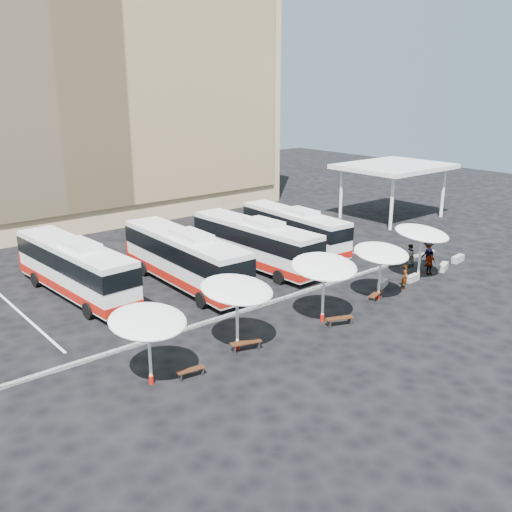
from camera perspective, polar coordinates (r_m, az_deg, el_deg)
ground at (r=33.95m, az=1.95°, el=-5.01°), size 120.00×120.00×0.00m
sandstone_building at (r=59.16m, az=-19.77°, el=15.99°), size 42.00×18.25×29.60m
service_canopy at (r=56.61m, az=13.64°, el=8.58°), size 10.00×8.00×5.20m
curb_divider at (r=34.27m, az=1.39°, el=-4.66°), size 34.00×0.25×0.15m
bay_lines at (r=39.90m, az=-5.71°, el=-1.66°), size 24.15×12.00×0.01m
bus_0 at (r=36.66m, az=-17.67°, el=-1.04°), size 3.18×11.69×3.67m
bus_1 at (r=36.95m, az=-7.18°, el=-0.10°), size 3.11×12.01×3.79m
bus_2 at (r=40.44m, az=-0.12°, el=1.41°), size 2.91×11.46×3.62m
bus_3 at (r=44.83m, az=3.83°, el=2.79°), size 2.98×10.83×3.40m
sunshade_0 at (r=24.82m, az=-10.77°, el=-6.45°), size 3.73×3.76×3.51m
sunshade_1 at (r=27.46m, az=-1.93°, el=-3.40°), size 4.61×4.64×3.72m
sunshade_2 at (r=30.92m, az=6.83°, el=-1.08°), size 4.62×4.64×3.75m
sunshade_3 at (r=34.84m, az=12.41°, el=0.27°), size 3.79×3.83×3.45m
sunshade_4 at (r=39.12m, az=16.25°, el=2.17°), size 4.47×4.50×3.72m
wood_bench_0 at (r=26.23m, az=-6.53°, el=-11.38°), size 1.36×0.54×0.41m
wood_bench_1 at (r=28.41m, az=-1.02°, el=-8.79°), size 1.63×0.88×0.49m
wood_bench_2 at (r=31.48m, az=8.35°, el=-6.30°), size 1.61×0.97×0.48m
wood_bench_3 at (r=35.37m, az=11.87°, el=-3.85°), size 1.54×0.81×0.46m
conc_bench_0 at (r=37.85m, az=12.55°, el=-2.72°), size 1.19×0.73×0.42m
conc_bench_1 at (r=39.36m, az=15.36°, el=-2.15°), size 1.16×0.43×0.43m
conc_bench_2 at (r=42.26m, az=18.23°, el=-1.04°), size 1.36×0.86×0.49m
conc_bench_3 at (r=44.55m, az=19.55°, el=-0.26°), size 1.32×0.57×0.48m
passenger_0 at (r=37.56m, az=14.69°, el=-2.06°), size 0.71×0.67×1.63m
passenger_1 at (r=42.02m, az=15.10°, el=0.01°), size 0.90×0.73×1.72m
passenger_2 at (r=40.85m, az=16.99°, el=-0.70°), size 1.03×0.67×1.63m
passenger_3 at (r=42.73m, az=16.80°, el=0.25°), size 1.32×0.91×1.87m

